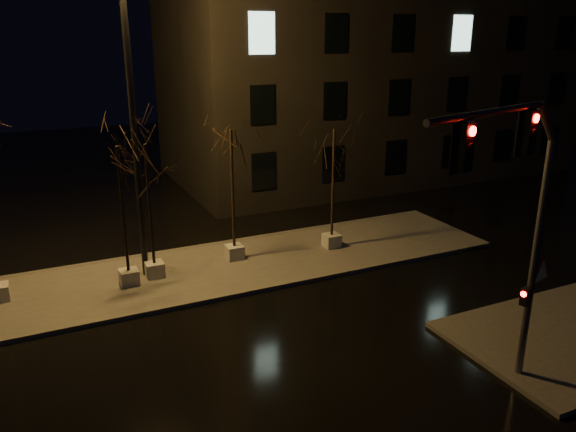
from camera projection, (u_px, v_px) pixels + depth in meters
ground at (298, 339)px, 16.90m from camera, size 90.00×90.00×0.00m
median at (230, 266)px, 22.03m from camera, size 22.00×5.00×0.15m
sidewalk_corner at (572, 336)px, 16.91m from camera, size 7.00×5.00×0.15m
building at (370, 55)px, 35.74m from camera, size 25.00×12.00×15.00m
tree_1 at (120, 178)px, 19.06m from camera, size 1.80×1.80×5.19m
tree_2 at (147, 175)px, 19.75m from camera, size 1.80×1.80×5.12m
tree_3 at (232, 160)px, 21.35m from camera, size 1.80×1.80×5.35m
tree_4 at (334, 156)px, 22.66m from camera, size 1.80×1.80×5.14m
traffic_signal_mast at (520, 212)px, 12.81m from camera, size 5.73×1.67×7.23m
streetlight_main at (131, 97)px, 19.13m from camera, size 2.84×0.51×11.36m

